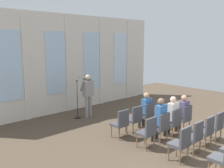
{
  "coord_description": "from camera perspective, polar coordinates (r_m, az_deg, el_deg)",
  "views": [
    {
      "loc": [
        -6.4,
        -2.58,
        3.05
      ],
      "look_at": [
        -0.09,
        4.18,
        1.49
      ],
      "focal_mm": 40.28,
      "sensor_mm": 36.0,
      "label": 1
    }
  ],
  "objects": [
    {
      "name": "ground_plane",
      "position": [
        7.54,
        23.64,
        -15.11
      ],
      "size": [
        17.64,
        17.64,
        0.0
      ],
      "primitive_type": "plane",
      "color": "brown"
    },
    {
      "name": "rear_partition",
      "position": [
        11.39,
        -8.51,
        4.78
      ],
      "size": [
        9.57,
        0.14,
        4.22
      ],
      "color": "silver",
      "rests_on": "ground"
    },
    {
      "name": "speaker",
      "position": [
        10.23,
        -5.49,
        -1.92
      ],
      "size": [
        0.5,
        0.69,
        1.75
      ],
      "color": "gray",
      "rests_on": "ground"
    },
    {
      "name": "mic_stand",
      "position": [
        10.27,
        -7.82,
        -5.83
      ],
      "size": [
        0.28,
        0.28,
        1.55
      ],
      "color": "black",
      "rests_on": "ground"
    },
    {
      "name": "chair_r0_c0",
      "position": [
        8.05,
        2.03,
        -8.62
      ],
      "size": [
        0.46,
        0.44,
        0.94
      ],
      "color": "olive",
      "rests_on": "ground"
    },
    {
      "name": "chair_r0_c1",
      "position": [
        8.5,
        5.17,
        -7.66
      ],
      "size": [
        0.46,
        0.44,
        0.94
      ],
      "color": "olive",
      "rests_on": "ground"
    },
    {
      "name": "chair_r0_c2",
      "position": [
        8.98,
        7.96,
        -6.77
      ],
      "size": [
        0.46,
        0.44,
        0.94
      ],
      "color": "olive",
      "rests_on": "ground"
    },
    {
      "name": "audience_r0_c2",
      "position": [
        8.98,
        7.58,
        -5.53
      ],
      "size": [
        0.36,
        0.39,
        1.3
      ],
      "color": "#2D2D33",
      "rests_on": "ground"
    },
    {
      "name": "chair_r0_c3",
      "position": [
        9.48,
        10.46,
        -5.96
      ],
      "size": [
        0.46,
        0.44,
        0.94
      ],
      "color": "olive",
      "rests_on": "ground"
    },
    {
      "name": "chair_r1_c0",
      "position": [
        7.37,
        8.12,
        -10.48
      ],
      "size": [
        0.46,
        0.44,
        0.94
      ],
      "color": "olive",
      "rests_on": "ground"
    },
    {
      "name": "chair_r1_c1",
      "position": [
        7.86,
        11.15,
        -9.26
      ],
      "size": [
        0.46,
        0.44,
        0.94
      ],
      "color": "olive",
      "rests_on": "ground"
    },
    {
      "name": "audience_r1_c1",
      "position": [
        7.83,
        10.74,
        -7.56
      ],
      "size": [
        0.36,
        0.39,
        1.38
      ],
      "color": "#2D2D33",
      "rests_on": "ground"
    },
    {
      "name": "chair_r1_c2",
      "position": [
        8.37,
        13.8,
        -8.18
      ],
      "size": [
        0.46,
        0.44,
        0.94
      ],
      "color": "olive",
      "rests_on": "ground"
    },
    {
      "name": "audience_r1_c2",
      "position": [
        8.36,
        13.39,
        -6.72
      ],
      "size": [
        0.36,
        0.39,
        1.34
      ],
      "color": "#2D2D33",
      "rests_on": "ground"
    },
    {
      "name": "chair_r1_c3",
      "position": [
        8.91,
        16.12,
        -7.2
      ],
      "size": [
        0.46,
        0.44,
        0.94
      ],
      "color": "olive",
      "rests_on": "ground"
    },
    {
      "name": "audience_r1_c3",
      "position": [
        8.9,
        15.71,
        -5.99
      ],
      "size": [
        0.36,
        0.39,
        1.28
      ],
      "color": "#2D2D33",
      "rests_on": "ground"
    },
    {
      "name": "chair_r2_c0",
      "position": [
        6.79,
        15.44,
        -12.52
      ],
      "size": [
        0.46,
        0.44,
        0.94
      ],
      "color": "olive",
      "rests_on": "ground"
    },
    {
      "name": "chair_r2_c1",
      "position": [
        7.32,
        18.17,
        -11.0
      ],
      "size": [
        0.46,
        0.44,
        0.94
      ],
      "color": "olive",
      "rests_on": "ground"
    },
    {
      "name": "chair_r2_c2",
      "position": [
        7.87,
        20.51,
        -9.68
      ],
      "size": [
        0.46,
        0.44,
        0.94
      ],
      "color": "olive",
      "rests_on": "ground"
    },
    {
      "name": "chair_r2_c3",
      "position": [
        8.44,
        22.52,
        -8.52
      ],
      "size": [
        0.46,
        0.44,
        0.94
      ],
      "color": "olive",
      "rests_on": "ground"
    },
    {
      "name": "chair_r3_c0",
      "position": [
        6.35,
        24.08,
        -14.64
      ],
      "size": [
        0.46,
        0.44,
        0.94
      ],
      "color": "olive",
      "rests_on": "ground"
    }
  ]
}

